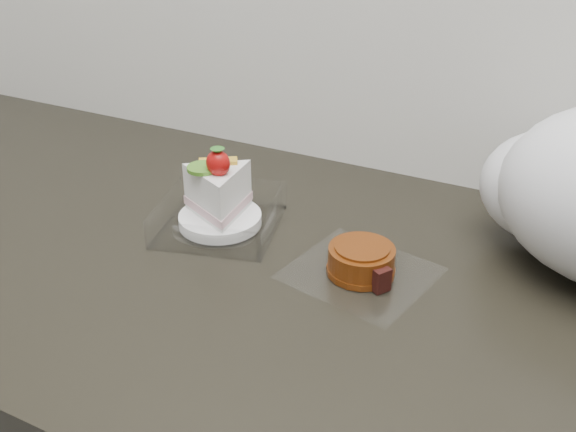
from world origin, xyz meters
The scene contains 2 objects.
cake_tray centered at (-0.27, 1.73, 0.93)m, with size 0.18×0.18×0.12m.
mooncake_wrap centered at (-0.06, 1.71, 0.91)m, with size 0.18×0.17×0.04m.
Camera 1 is at (0.14, 1.12, 1.32)m, focal length 40.00 mm.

